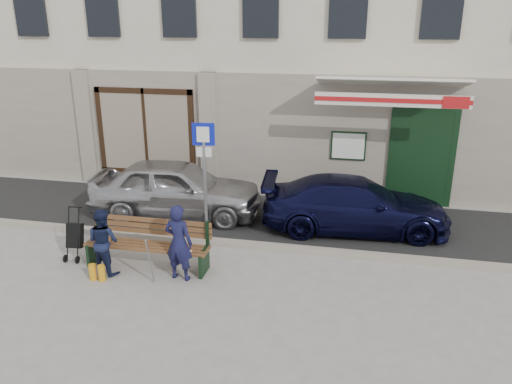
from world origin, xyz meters
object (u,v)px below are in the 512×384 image
(car_silver, at_px, (176,188))
(car_navy, at_px, (355,205))
(parking_sign, at_px, (204,163))
(man, at_px, (179,243))
(stroller, at_px, (75,237))
(bench, at_px, (145,245))
(woman, at_px, (103,241))

(car_silver, relative_size, car_navy, 0.98)
(parking_sign, height_order, man, parking_sign)
(man, distance_m, stroller, 2.34)
(car_silver, bearing_deg, stroller, 150.98)
(car_navy, height_order, man, man)
(car_silver, relative_size, bench, 1.69)
(woman, relative_size, stroller, 1.21)
(car_silver, bearing_deg, bench, -177.33)
(car_silver, xyz_separation_m, car_navy, (4.20, 0.01, -0.09))
(car_silver, bearing_deg, woman, 169.27)
(car_silver, bearing_deg, car_navy, -94.81)
(parking_sign, relative_size, man, 1.74)
(man, height_order, woman, man)
(parking_sign, relative_size, stroller, 2.40)
(bench, distance_m, stroller, 1.51)
(car_navy, relative_size, parking_sign, 1.64)
(parking_sign, xyz_separation_m, woman, (-1.37, -1.94, -1.04))
(parking_sign, xyz_separation_m, stroller, (-2.22, -1.53, -1.20))
(bench, height_order, man, man)
(stroller, bearing_deg, parking_sign, 30.12)
(car_silver, height_order, car_navy, car_silver)
(car_silver, height_order, parking_sign, parking_sign)
(man, relative_size, woman, 1.14)
(woman, bearing_deg, stroller, -7.77)
(bench, bearing_deg, woman, -151.49)
(car_silver, distance_m, man, 3.15)
(bench, xyz_separation_m, woman, (-0.65, -0.36, 0.17))
(car_navy, distance_m, woman, 5.41)
(parking_sign, distance_m, man, 2.11)
(parking_sign, height_order, woman, parking_sign)
(parking_sign, bearing_deg, man, -93.96)
(bench, distance_m, man, 0.89)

